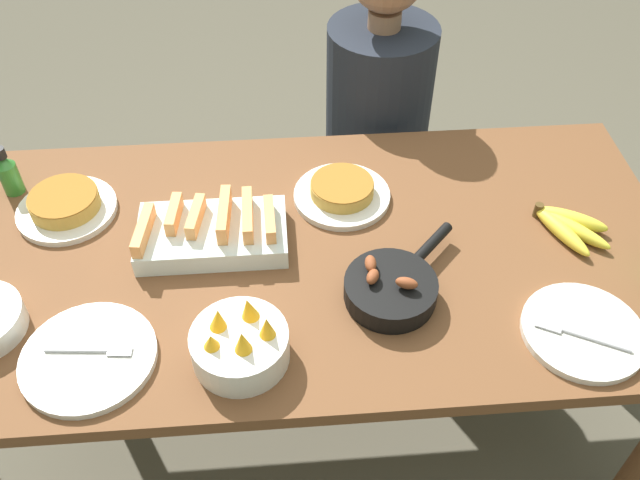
# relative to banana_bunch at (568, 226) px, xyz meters

# --- Properties ---
(ground_plane) EXTENTS (14.00, 14.00, 0.00)m
(ground_plane) POSITION_rel_banana_bunch_xyz_m (-0.57, -0.01, -0.75)
(ground_plane) COLOR #565142
(dining_table) EXTENTS (1.62, 0.84, 0.73)m
(dining_table) POSITION_rel_banana_bunch_xyz_m (-0.57, -0.01, -0.12)
(dining_table) COLOR brown
(dining_table) RESTS_ON ground_plane
(banana_bunch) EXTENTS (0.17, 0.18, 0.04)m
(banana_bunch) POSITION_rel_banana_bunch_xyz_m (0.00, 0.00, 0.00)
(banana_bunch) COLOR yellow
(banana_bunch) RESTS_ON dining_table
(melon_tray) EXTENTS (0.33, 0.19, 0.10)m
(melon_tray) POSITION_rel_banana_bunch_xyz_m (-0.81, 0.03, 0.02)
(melon_tray) COLOR silver
(melon_tray) RESTS_ON dining_table
(skillet) EXTENTS (0.26, 0.27, 0.08)m
(skillet) POSITION_rel_banana_bunch_xyz_m (-0.43, -0.16, 0.01)
(skillet) COLOR black
(skillet) RESTS_ON dining_table
(frittata_plate_center) EXTENTS (0.23, 0.23, 0.05)m
(frittata_plate_center) POSITION_rel_banana_bunch_xyz_m (-0.51, 0.15, 0.00)
(frittata_plate_center) COLOR silver
(frittata_plate_center) RESTS_ON dining_table
(frittata_plate_side) EXTENTS (0.23, 0.23, 0.05)m
(frittata_plate_side) POSITION_rel_banana_bunch_xyz_m (-1.16, 0.15, 0.00)
(frittata_plate_side) COLOR silver
(frittata_plate_side) RESTS_ON dining_table
(empty_plate_near_front) EXTENTS (0.26, 0.26, 0.02)m
(empty_plate_near_front) POSITION_rel_banana_bunch_xyz_m (-1.04, -0.28, -0.01)
(empty_plate_near_front) COLOR silver
(empty_plate_near_front) RESTS_ON dining_table
(empty_plate_far_left) EXTENTS (0.24, 0.24, 0.02)m
(empty_plate_far_left) POSITION_rel_banana_bunch_xyz_m (-0.06, -0.29, -0.01)
(empty_plate_far_left) COLOR silver
(empty_plate_far_left) RESTS_ON dining_table
(fruit_bowl_mango) EXTENTS (0.19, 0.19, 0.12)m
(fruit_bowl_mango) POSITION_rel_banana_bunch_xyz_m (-0.75, -0.29, 0.02)
(fruit_bowl_mango) COLOR silver
(fruit_bowl_mango) RESTS_ON dining_table
(hot_sauce_bottle) EXTENTS (0.05, 0.05, 0.13)m
(hot_sauce_bottle) POSITION_rel_banana_bunch_xyz_m (-1.30, 0.24, 0.04)
(hot_sauce_bottle) COLOR #337F2D
(hot_sauce_bottle) RESTS_ON dining_table
(person_figure) EXTENTS (0.34, 0.34, 1.18)m
(person_figure) POSITION_rel_banana_bunch_xyz_m (-0.35, 0.60, -0.25)
(person_figure) COLOR black
(person_figure) RESTS_ON ground_plane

